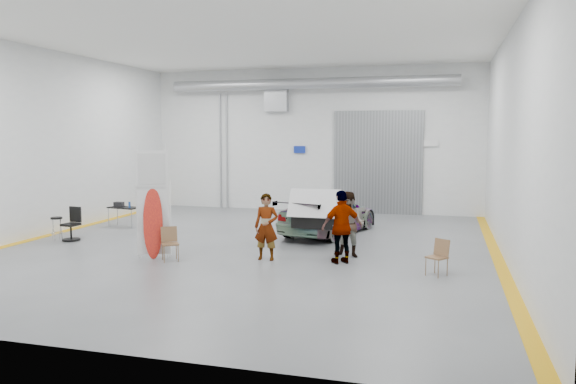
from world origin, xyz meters
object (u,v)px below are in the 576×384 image
(surfboard_display, at_px, (149,212))
(person_a, at_px, (266,227))
(folding_chair_far, at_px, (437,264))
(sedan_car, at_px, (328,214))
(work_table, at_px, (123,207))
(person_c, at_px, (342,227))
(folding_chair_near, at_px, (170,250))
(shop_stool, at_px, (57,229))
(office_chair, at_px, (72,226))
(person_b, at_px, (349,224))

(surfboard_display, bearing_deg, person_a, -9.33)
(folding_chair_far, bearing_deg, sedan_car, 161.81)
(person_a, bearing_deg, surfboard_display, -170.05)
(folding_chair_far, height_order, work_table, work_table)
(person_c, relative_size, folding_chair_near, 2.15)
(person_a, height_order, work_table, person_a)
(sedan_car, xyz_separation_m, shop_stool, (-7.83, -3.39, -0.30))
(work_table, bearing_deg, office_chair, -91.85)
(sedan_car, distance_m, shop_stool, 8.54)
(person_b, relative_size, person_c, 0.94)
(person_a, relative_size, shop_stool, 2.43)
(folding_chair_near, bearing_deg, office_chair, 123.28)
(work_table, height_order, office_chair, office_chair)
(person_b, relative_size, shop_stool, 2.45)
(work_table, bearing_deg, folding_chair_far, -20.90)
(sedan_car, height_order, folding_chair_near, sedan_car)
(person_b, height_order, folding_chair_near, person_b)
(office_chair, bearing_deg, person_a, -1.32)
(folding_chair_near, distance_m, shop_stool, 4.96)
(shop_stool, bearing_deg, folding_chair_far, -6.62)
(shop_stool, bearing_deg, work_table, 78.77)
(person_b, bearing_deg, folding_chair_far, -21.84)
(person_c, height_order, folding_chair_near, person_c)
(office_chair, bearing_deg, sedan_car, 30.70)
(person_a, distance_m, office_chair, 6.66)
(person_b, distance_m, person_c, 0.78)
(person_c, height_order, folding_chair_far, person_c)
(person_b, xyz_separation_m, work_table, (-8.51, 2.70, -0.18))
(person_a, xyz_separation_m, shop_stool, (-7.05, 0.81, -0.52))
(person_a, relative_size, folding_chair_near, 2.00)
(folding_chair_far, distance_m, shop_stool, 11.43)
(folding_chair_near, distance_m, office_chair, 4.56)
(person_b, bearing_deg, person_c, -84.33)
(person_b, relative_size, office_chair, 1.73)
(office_chair, bearing_deg, shop_stool, -160.00)
(person_a, height_order, surfboard_display, surfboard_display)
(person_a, height_order, folding_chair_near, person_a)
(person_b, relative_size, folding_chair_near, 2.01)
(person_a, bearing_deg, folding_chair_near, -163.96)
(folding_chair_far, bearing_deg, folding_chair_near, -142.46)
(person_a, relative_size, folding_chair_far, 2.07)
(person_a, relative_size, surfboard_display, 0.58)
(sedan_car, relative_size, surfboard_display, 1.49)
(person_b, height_order, folding_chair_far, person_b)
(person_b, bearing_deg, office_chair, -169.99)
(person_a, bearing_deg, work_table, 148.33)
(surfboard_display, xyz_separation_m, shop_stool, (-4.04, 1.48, -0.87))
(folding_chair_far, bearing_deg, person_c, -160.23)
(sedan_car, distance_m, office_chair, 8.07)
(office_chair, bearing_deg, folding_chair_near, -15.41)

